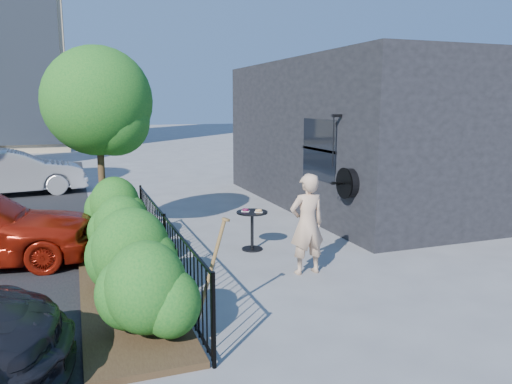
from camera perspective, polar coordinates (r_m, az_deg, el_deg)
name	(u,v)px	position (r m, az deg, el deg)	size (l,w,h in m)	color
ground	(252,268)	(8.84, -0.50, -8.73)	(120.00, 120.00, 0.00)	gray
shop_building	(379,133)	(14.93, 13.83, 6.54)	(6.22, 9.00, 4.00)	black
fence	(165,246)	(8.32, -10.34, -6.08)	(0.05, 6.05, 1.10)	black
planting_bed	(123,281)	(8.40, -15.01, -9.84)	(1.30, 6.00, 0.08)	#382616
shrubs	(126,239)	(8.30, -14.59, -5.28)	(1.10, 5.60, 1.24)	#155D1C
patio_tree	(101,108)	(10.66, -17.25, 9.17)	(2.20, 2.20, 3.94)	#3F2B19
cafe_table	(252,223)	(9.79, -0.45, -3.61)	(0.61, 0.61, 0.82)	black
woman	(307,224)	(8.42, 5.85, -3.67)	(0.63, 0.41, 1.72)	#D1A987
shovel	(209,277)	(6.58, -5.37, -9.69)	(0.49, 0.19, 1.44)	brown
car_silver	(12,172)	(17.39, -26.12, 2.02)	(1.52, 4.35, 1.43)	#AEAEB3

